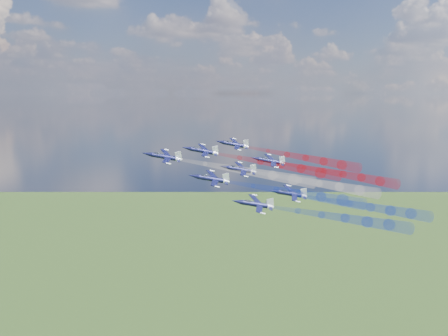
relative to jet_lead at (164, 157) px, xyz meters
name	(u,v)px	position (x,y,z in m)	size (l,w,h in m)	color
jet_lead	(164,157)	(0.00, 0.00, 0.00)	(10.78, 13.48, 3.59)	black
trail_lead	(250,172)	(28.90, -5.49, -6.10)	(4.49, 48.17, 4.49)	white
jet_inner_left	(211,179)	(10.40, -14.26, -5.81)	(10.78, 13.48, 3.59)	black
trail_inner_left	(299,193)	(39.30, -19.75, -11.91)	(4.49, 48.17, 4.49)	blue
jet_inner_right	(202,151)	(15.82, 5.97, 0.52)	(10.78, 13.48, 3.59)	black
trail_inner_right	(281,165)	(44.72, 0.48, -5.57)	(4.49, 48.17, 4.49)	red
jet_outer_left	(255,204)	(18.79, -27.23, -11.95)	(10.78, 13.48, 3.59)	black
trail_outer_left	(345,218)	(47.68, -32.72, -18.05)	(4.49, 48.17, 4.49)	blue
jet_center_third	(239,169)	(24.89, -5.19, -5.08)	(10.78, 13.48, 3.59)	black
trail_center_third	(319,183)	(53.79, -10.68, -11.17)	(4.49, 48.17, 4.49)	white
jet_outer_right	(234,144)	(32.16, 14.19, 1.33)	(10.78, 13.48, 3.59)	black
trail_outer_right	(306,158)	(61.05, 8.69, -4.77)	(4.49, 48.17, 4.49)	red
jet_rear_left	(290,194)	(35.89, -19.41, -11.73)	(10.78, 13.48, 3.59)	black
trail_rear_left	(371,207)	(64.79, -24.90, -17.82)	(4.49, 48.17, 4.49)	blue
jet_rear_right	(269,161)	(40.15, 1.08, -3.82)	(10.78, 13.48, 3.59)	black
trail_rear_right	(343,174)	(69.05, -4.42, -9.91)	(4.49, 48.17, 4.49)	red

